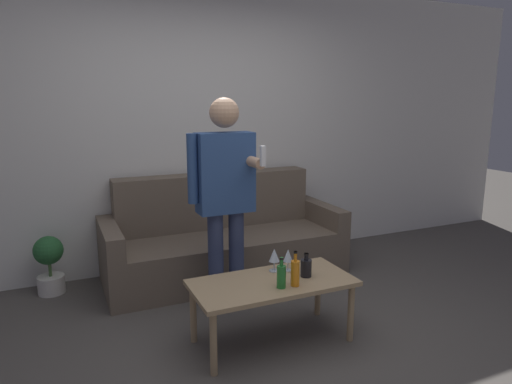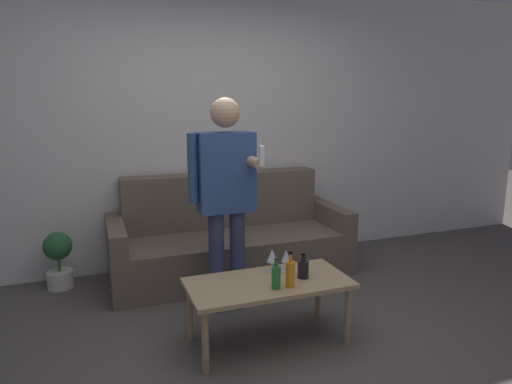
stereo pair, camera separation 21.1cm
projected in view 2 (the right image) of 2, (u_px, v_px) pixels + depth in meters
ground_plane at (282, 363)px, 2.83m from camera, size 16.00×16.00×0.00m
wall_back at (201, 126)px, 4.37m from camera, size 8.00×0.06×2.70m
couch at (229, 240)px, 4.26m from camera, size 2.16×0.83×0.91m
coffee_table at (268, 288)px, 3.01m from camera, size 1.07×0.52×0.43m
bottle_orange at (290, 273)px, 2.89m from camera, size 0.06×0.06×0.23m
bottle_green at (303, 268)px, 3.04m from camera, size 0.08×0.08×0.16m
bottle_dark at (276, 276)px, 2.87m from camera, size 0.06×0.06×0.20m
wine_glass_near at (272, 256)px, 3.15m from camera, size 0.07×0.07×0.16m
wine_glass_far at (286, 257)px, 3.15m from camera, size 0.07×0.07×0.16m
person_standing_front at (226, 189)px, 3.37m from camera, size 0.49×0.42×1.62m
potted_plant at (58, 258)px, 3.91m from camera, size 0.24×0.24×0.50m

